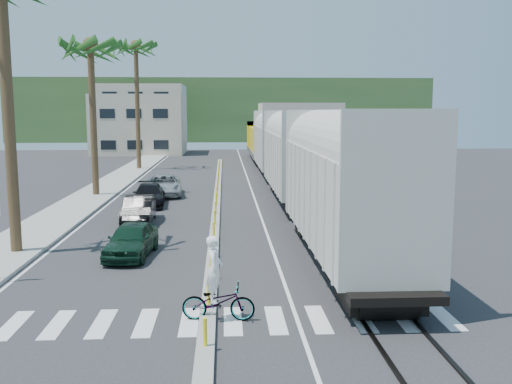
% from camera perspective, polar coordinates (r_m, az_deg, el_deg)
% --- Properties ---
extents(ground, '(140.00, 140.00, 0.00)m').
position_cam_1_polar(ground, '(18.15, -4.68, -10.54)').
color(ground, '#28282B').
rests_on(ground, ground).
extents(sidewalk, '(3.00, 90.00, 0.15)m').
position_cam_1_polar(sidewalk, '(43.52, -15.10, 0.26)').
color(sidewalk, gray).
rests_on(sidewalk, ground).
extents(rails, '(1.56, 100.00, 0.06)m').
position_cam_1_polar(rails, '(45.78, 2.47, 0.85)').
color(rails, black).
rests_on(rails, ground).
extents(median, '(0.45, 60.00, 0.85)m').
position_cam_1_polar(median, '(37.59, -3.92, -0.66)').
color(median, gray).
rests_on(median, ground).
extents(crosswalk, '(14.00, 2.20, 0.01)m').
position_cam_1_polar(crosswalk, '(16.26, -4.86, -12.76)').
color(crosswalk, silver).
rests_on(crosswalk, ground).
extents(lane_markings, '(9.42, 90.00, 0.01)m').
position_cam_1_polar(lane_markings, '(42.67, -6.73, 0.24)').
color(lane_markings, silver).
rests_on(lane_markings, ground).
extents(freight_train, '(3.00, 60.94, 5.85)m').
position_cam_1_polar(freight_train, '(41.96, 2.98, 4.13)').
color(freight_train, beige).
rests_on(freight_train, ground).
extents(palm_trees, '(3.50, 37.20, 13.75)m').
position_cam_1_polar(palm_trees, '(41.12, -15.78, 14.80)').
color(palm_trees, brown).
rests_on(palm_trees, ground).
extents(buildings, '(38.00, 27.00, 10.00)m').
position_cam_1_polar(buildings, '(89.13, -7.71, 7.09)').
color(buildings, '#BFAF97').
rests_on(buildings, ground).
extents(hillside, '(80.00, 20.00, 12.00)m').
position_cam_1_polar(hillside, '(117.19, -3.48, 8.17)').
color(hillside, '#385628').
rests_on(hillside, ground).
extents(car_lead, '(2.36, 4.32, 1.37)m').
position_cam_1_polar(car_lead, '(23.43, -12.35, -4.68)').
color(car_lead, '#103020').
rests_on(car_lead, ground).
extents(car_second, '(1.82, 4.38, 1.40)m').
position_cam_1_polar(car_second, '(30.31, -11.64, -1.74)').
color(car_second, black).
rests_on(car_second, ground).
extents(car_third, '(2.60, 4.91, 1.34)m').
position_cam_1_polar(car_third, '(35.72, -10.66, -0.29)').
color(car_third, black).
rests_on(car_third, ground).
extents(car_rear, '(3.41, 5.60, 1.42)m').
position_cam_1_polar(car_rear, '(39.92, -9.20, 0.67)').
color(car_rear, '#B1B4B6').
rests_on(car_rear, ground).
extents(cyclist, '(1.11, 2.17, 2.41)m').
position_cam_1_polar(cyclist, '(16.09, -3.88, -10.09)').
color(cyclist, '#9EA0A5').
rests_on(cyclist, ground).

